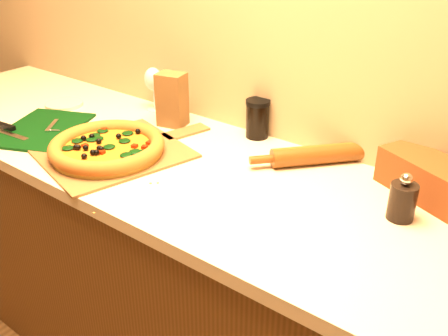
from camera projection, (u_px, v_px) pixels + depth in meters
cabinet at (210, 292)px, 1.71m from camera, size 2.80×0.65×0.86m
countertop at (209, 176)px, 1.50m from camera, size 2.84×0.68×0.04m
pizza_peel at (118, 151)px, 1.60m from camera, size 0.48×0.61×0.01m
pizza at (107, 147)px, 1.56m from camera, size 0.36×0.36×0.05m
cutting_board at (41, 129)px, 1.76m from camera, size 0.36×0.41×0.03m
bottle_cap at (113, 145)px, 1.64m from camera, size 0.03×0.03×0.01m
pepper_grinder at (402, 200)px, 1.24m from camera, size 0.07×0.07×0.13m
rolling_pin at (319, 154)px, 1.52m from camera, size 0.31×0.34×0.06m
bread_bag at (447, 188)px, 1.29m from camera, size 0.41×0.28×0.11m
wine_glass at (153, 80)px, 1.88m from camera, size 0.07×0.07×0.17m
paper_bag at (172, 100)px, 1.76m from camera, size 0.11×0.10×0.19m
dark_jar at (257, 118)px, 1.68m from camera, size 0.08×0.08×0.13m
side_plate at (64, 104)px, 1.98m from camera, size 0.16×0.16×0.01m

